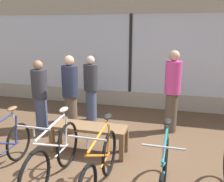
{
  "coord_description": "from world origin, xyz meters",
  "views": [
    {
      "loc": [
        1.32,
        -3.14,
        2.25
      ],
      "look_at": [
        0.0,
        1.74,
        0.95
      ],
      "focal_mm": 40.0,
      "sensor_mm": 36.0,
      "label": 1
    }
  ],
  "objects_px": {
    "bicycle_center_right": "(100,167)",
    "customer_mid_floor": "(40,94)",
    "customer_by_window": "(91,88)",
    "bicycle_right": "(163,175)",
    "bicycle_center_left": "(54,156)",
    "display_bench": "(89,130)",
    "customer_near_bench": "(172,90)",
    "customer_near_rack": "(70,93)"
  },
  "relations": [
    {
      "from": "bicycle_center_right",
      "to": "customer_mid_floor",
      "type": "xyz_separation_m",
      "value": [
        -1.93,
        1.75,
        0.45
      ]
    },
    {
      "from": "customer_by_window",
      "to": "customer_mid_floor",
      "type": "distance_m",
      "value": 1.21
    },
    {
      "from": "bicycle_right",
      "to": "customer_mid_floor",
      "type": "distance_m",
      "value": 3.3
    },
    {
      "from": "bicycle_center_left",
      "to": "customer_by_window",
      "type": "relative_size",
      "value": 1.08
    },
    {
      "from": "bicycle_center_left",
      "to": "display_bench",
      "type": "relative_size",
      "value": 1.24
    },
    {
      "from": "customer_near_bench",
      "to": "bicycle_center_right",
      "type": "bearing_deg",
      "value": -109.48
    },
    {
      "from": "display_bench",
      "to": "customer_mid_floor",
      "type": "bearing_deg",
      "value": 153.74
    },
    {
      "from": "display_bench",
      "to": "customer_near_bench",
      "type": "height_order",
      "value": "customer_near_bench"
    },
    {
      "from": "customer_by_window",
      "to": "bicycle_center_left",
      "type": "bearing_deg",
      "value": -82.75
    },
    {
      "from": "bicycle_right",
      "to": "customer_by_window",
      "type": "bearing_deg",
      "value": 126.78
    },
    {
      "from": "display_bench",
      "to": "customer_by_window",
      "type": "height_order",
      "value": "customer_by_window"
    },
    {
      "from": "display_bench",
      "to": "customer_by_window",
      "type": "distance_m",
      "value": 1.65
    },
    {
      "from": "bicycle_center_right",
      "to": "display_bench",
      "type": "relative_size",
      "value": 1.21
    },
    {
      "from": "bicycle_center_right",
      "to": "customer_mid_floor",
      "type": "bearing_deg",
      "value": 137.78
    },
    {
      "from": "bicycle_center_left",
      "to": "customer_near_bench",
      "type": "distance_m",
      "value": 2.89
    },
    {
      "from": "customer_by_window",
      "to": "bicycle_right",
      "type": "bearing_deg",
      "value": -53.22
    },
    {
      "from": "display_bench",
      "to": "customer_near_rack",
      "type": "height_order",
      "value": "customer_near_rack"
    },
    {
      "from": "bicycle_right",
      "to": "customer_mid_floor",
      "type": "relative_size",
      "value": 1.08
    },
    {
      "from": "customer_by_window",
      "to": "customer_near_rack",
      "type": "bearing_deg",
      "value": -102.94
    },
    {
      "from": "bicycle_center_right",
      "to": "bicycle_right",
      "type": "height_order",
      "value": "bicycle_center_right"
    },
    {
      "from": "customer_mid_floor",
      "to": "display_bench",
      "type": "bearing_deg",
      "value": -26.26
    },
    {
      "from": "bicycle_right",
      "to": "customer_by_window",
      "type": "distance_m",
      "value": 3.22
    },
    {
      "from": "bicycle_center_left",
      "to": "customer_by_window",
      "type": "xyz_separation_m",
      "value": [
        -0.32,
        2.52,
        0.43
      ]
    },
    {
      "from": "bicycle_right",
      "to": "customer_near_rack",
      "type": "height_order",
      "value": "customer_near_rack"
    },
    {
      "from": "customer_near_rack",
      "to": "customer_mid_floor",
      "type": "xyz_separation_m",
      "value": [
        -0.7,
        -0.06,
        -0.04
      ]
    },
    {
      "from": "bicycle_center_right",
      "to": "customer_near_bench",
      "type": "bearing_deg",
      "value": 70.52
    },
    {
      "from": "bicycle_center_left",
      "to": "bicycle_right",
      "type": "xyz_separation_m",
      "value": [
        1.59,
        -0.03,
        -0.03
      ]
    },
    {
      "from": "display_bench",
      "to": "customer_near_rack",
      "type": "bearing_deg",
      "value": 132.53
    },
    {
      "from": "display_bench",
      "to": "customer_mid_floor",
      "type": "xyz_separation_m",
      "value": [
        -1.37,
        0.68,
        0.43
      ]
    },
    {
      "from": "bicycle_center_right",
      "to": "customer_by_window",
      "type": "bearing_deg",
      "value": 112.13
    },
    {
      "from": "customer_near_rack",
      "to": "customer_near_bench",
      "type": "height_order",
      "value": "customer_near_bench"
    },
    {
      "from": "customer_near_rack",
      "to": "bicycle_right",
      "type": "bearing_deg",
      "value": -40.36
    },
    {
      "from": "customer_by_window",
      "to": "bicycle_center_right",
      "type": "bearing_deg",
      "value": -67.87
    },
    {
      "from": "bicycle_center_left",
      "to": "customer_mid_floor",
      "type": "height_order",
      "value": "customer_mid_floor"
    },
    {
      "from": "bicycle_center_left",
      "to": "customer_by_window",
      "type": "distance_m",
      "value": 2.58
    },
    {
      "from": "customer_mid_floor",
      "to": "bicycle_center_left",
      "type": "bearing_deg",
      "value": -54.62
    },
    {
      "from": "bicycle_center_right",
      "to": "display_bench",
      "type": "xyz_separation_m",
      "value": [
        -0.56,
        1.07,
        0.03
      ]
    },
    {
      "from": "bicycle_center_right",
      "to": "display_bench",
      "type": "distance_m",
      "value": 1.21
    },
    {
      "from": "bicycle_center_left",
      "to": "customer_mid_floor",
      "type": "distance_m",
      "value": 2.11
    },
    {
      "from": "bicycle_center_right",
      "to": "customer_near_rack",
      "type": "relative_size",
      "value": 1.0
    },
    {
      "from": "customer_by_window",
      "to": "display_bench",
      "type": "bearing_deg",
      "value": -71.9
    },
    {
      "from": "customer_near_rack",
      "to": "customer_mid_floor",
      "type": "bearing_deg",
      "value": -175.2
    }
  ]
}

